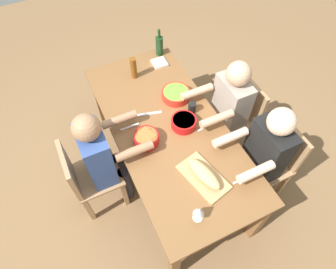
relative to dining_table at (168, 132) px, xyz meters
name	(u,v)px	position (x,y,z in m)	size (l,w,h in m)	color
ground_plane	(168,169)	(0.00, 0.00, -0.66)	(8.00, 8.00, 0.00)	brown
dining_table	(168,132)	(0.00, 0.00, 0.00)	(1.99, 0.91, 0.74)	brown
chair_near_left	(273,158)	(-0.55, -0.78, -0.18)	(0.40, 0.40, 0.85)	#A87F56
diner_near_left	(262,153)	(-0.55, -0.59, 0.04)	(0.41, 0.53, 1.20)	#2D2D38
chair_near_center	(239,116)	(0.00, -0.78, -0.18)	(0.40, 0.40, 0.85)	#A87F56
diner_near_center	(226,108)	(0.00, -0.59, 0.04)	(0.41, 0.53, 1.20)	#2D2D38
chair_far_center	(86,176)	(0.00, 0.78, -0.18)	(0.40, 0.40, 0.85)	#A87F56
diner_far_center	(102,155)	(0.00, 0.59, 0.04)	(0.41, 0.53, 1.20)	#2D2D38
serving_bowl_greens	(184,122)	(-0.04, -0.13, 0.13)	(0.21, 0.21, 0.08)	red
serving_bowl_salad	(176,94)	(0.28, -0.21, 0.12)	(0.26, 0.26, 0.08)	red
serving_bowl_fruit	(146,138)	(-0.06, 0.22, 0.13)	(0.20, 0.20, 0.09)	red
cutting_board	(203,177)	(-0.55, -0.03, 0.09)	(0.40, 0.22, 0.02)	tan
bread_loaf	(204,174)	(-0.55, -0.03, 0.14)	(0.32, 0.11, 0.09)	tan
wine_bottle	(159,45)	(0.90, -0.33, 0.19)	(0.08, 0.08, 0.29)	#193819
beer_bottle	(134,68)	(0.70, 0.03, 0.19)	(0.06, 0.06, 0.22)	brown
wine_glass	(199,212)	(-0.80, 0.16, 0.19)	(0.08, 0.08, 0.17)	silver
fork_near_left	(242,179)	(-0.69, -0.30, 0.08)	(0.02, 0.17, 0.01)	silver
cup_near_center	(192,108)	(0.07, -0.26, 0.13)	(0.07, 0.07, 0.10)	black
fork_near_center	(206,127)	(-0.14, -0.30, 0.08)	(0.02, 0.17, 0.01)	silver
fork_far_center	(130,127)	(0.14, 0.30, 0.08)	(0.02, 0.17, 0.01)	silver
carving_knife	(149,114)	(0.20, 0.09, 0.08)	(0.23, 0.02, 0.01)	silver
napkin_stack	(159,63)	(0.76, -0.27, 0.09)	(0.14, 0.14, 0.02)	white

